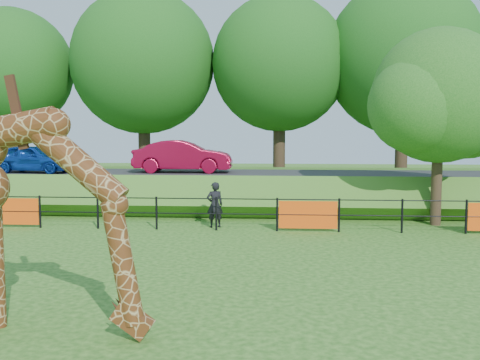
% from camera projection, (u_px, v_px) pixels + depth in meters
% --- Properties ---
extents(ground, '(90.00, 90.00, 0.00)m').
position_uv_depth(ground, '(163.00, 311.00, 9.68)').
color(ground, '#205314').
rests_on(ground, ground).
extents(perimeter_fence, '(28.07, 0.10, 1.10)m').
position_uv_depth(perimeter_fence, '(216.00, 214.00, 17.58)').
color(perimeter_fence, black).
rests_on(perimeter_fence, ground).
extents(embankment, '(40.00, 9.00, 1.30)m').
position_uv_depth(embankment, '(236.00, 187.00, 25.01)').
color(embankment, '#205314').
rests_on(embankment, ground).
extents(road, '(40.00, 5.00, 0.12)m').
position_uv_depth(road, '(233.00, 175.00, 23.46)').
color(road, '#29292B').
rests_on(road, embankment).
extents(car_blue, '(3.86, 1.95, 1.26)m').
position_uv_depth(car_blue, '(34.00, 159.00, 23.79)').
color(car_blue, '#1544AE').
rests_on(car_blue, road).
extents(car_red, '(4.40, 1.64, 1.44)m').
position_uv_depth(car_red, '(183.00, 156.00, 23.89)').
color(car_red, maroon).
rests_on(car_red, road).
extents(visitor, '(0.66, 0.54, 1.55)m').
position_uv_depth(visitor, '(215.00, 205.00, 18.10)').
color(visitor, black).
rests_on(visitor, ground).
extents(tree_east, '(5.40, 4.71, 6.76)m').
position_uv_depth(tree_east, '(442.00, 101.00, 18.28)').
color(tree_east, black).
rests_on(tree_east, ground).
extents(bg_tree_line, '(37.30, 8.80, 11.82)m').
position_uv_depth(bg_tree_line, '(278.00, 63.00, 30.73)').
color(bg_tree_line, black).
rests_on(bg_tree_line, ground).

